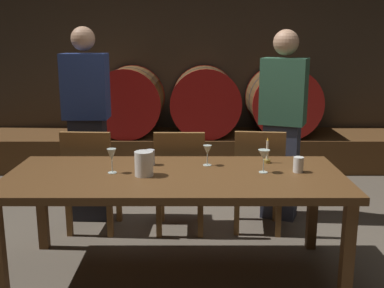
{
  "coord_description": "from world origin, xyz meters",
  "views": [
    {
      "loc": [
        -0.17,
        -3.12,
        1.61
      ],
      "look_at": [
        -0.16,
        0.27,
        0.82
      ],
      "focal_mm": 43.38,
      "sensor_mm": 36.0,
      "label": 1
    }
  ],
  "objects_px": {
    "chair_left": "(89,176)",
    "candle_center": "(265,156)",
    "wine_glass_right": "(262,155)",
    "pitcher": "(142,164)",
    "cup_left": "(148,157)",
    "dining_table": "(173,184)",
    "chair_right": "(256,176)",
    "guest_left": "(85,124)",
    "guest_right": "(280,124)",
    "wine_barrel_center": "(203,101)",
    "wine_glass_center": "(205,151)",
    "chair_center": "(178,177)",
    "wine_barrel_left": "(127,101)",
    "wine_glass_left": "(110,156)",
    "cup_right": "(296,164)",
    "wine_barrel_right": "(280,101)"
  },
  "relations": [
    {
      "from": "chair_center",
      "to": "guest_right",
      "type": "distance_m",
      "value": 1.03
    },
    {
      "from": "cup_left",
      "to": "chair_right",
      "type": "bearing_deg",
      "value": 30.8
    },
    {
      "from": "dining_table",
      "to": "chair_right",
      "type": "bearing_deg",
      "value": 47.75
    },
    {
      "from": "chair_left",
      "to": "guest_right",
      "type": "relative_size",
      "value": 0.53
    },
    {
      "from": "wine_glass_right",
      "to": "cup_left",
      "type": "distance_m",
      "value": 0.8
    },
    {
      "from": "wine_barrel_center",
      "to": "cup_left",
      "type": "bearing_deg",
      "value": -100.15
    },
    {
      "from": "candle_center",
      "to": "wine_glass_center",
      "type": "relative_size",
      "value": 1.29
    },
    {
      "from": "chair_left",
      "to": "cup_left",
      "type": "xyz_separation_m",
      "value": [
        0.54,
        -0.49,
        0.29
      ]
    },
    {
      "from": "guest_left",
      "to": "wine_barrel_center",
      "type": "bearing_deg",
      "value": -121.18
    },
    {
      "from": "wine_barrel_center",
      "to": "wine_glass_left",
      "type": "bearing_deg",
      "value": -104.13
    },
    {
      "from": "guest_left",
      "to": "chair_right",
      "type": "bearing_deg",
      "value": 168.75
    },
    {
      "from": "guest_left",
      "to": "guest_right",
      "type": "distance_m",
      "value": 1.71
    },
    {
      "from": "cup_left",
      "to": "cup_right",
      "type": "relative_size",
      "value": 1.06
    },
    {
      "from": "chair_left",
      "to": "cup_right",
      "type": "relative_size",
      "value": 8.47
    },
    {
      "from": "chair_left",
      "to": "wine_glass_center",
      "type": "xyz_separation_m",
      "value": [
        0.94,
        -0.51,
        0.34
      ]
    },
    {
      "from": "wine_barrel_left",
      "to": "wine_barrel_center",
      "type": "distance_m",
      "value": 0.94
    },
    {
      "from": "chair_center",
      "to": "chair_right",
      "type": "xyz_separation_m",
      "value": [
        0.65,
        0.03,
        0.0
      ]
    },
    {
      "from": "chair_left",
      "to": "pitcher",
      "type": "distance_m",
      "value": 0.97
    },
    {
      "from": "wine_glass_left",
      "to": "chair_right",
      "type": "bearing_deg",
      "value": 33.0
    },
    {
      "from": "chair_right",
      "to": "pitcher",
      "type": "xyz_separation_m",
      "value": [
        -0.86,
        -0.76,
        0.31
      ]
    },
    {
      "from": "candle_center",
      "to": "wine_glass_center",
      "type": "bearing_deg",
      "value": -171.05
    },
    {
      "from": "wine_barrel_center",
      "to": "wine_glass_right",
      "type": "bearing_deg",
      "value": -83.45
    },
    {
      "from": "cup_left",
      "to": "wine_barrel_left",
      "type": "bearing_deg",
      "value": 100.76
    },
    {
      "from": "wine_barrel_left",
      "to": "wine_glass_center",
      "type": "distance_m",
      "value": 2.72
    },
    {
      "from": "wine_barrel_left",
      "to": "chair_right",
      "type": "xyz_separation_m",
      "value": [
        1.33,
        -2.06,
        -0.34
      ]
    },
    {
      "from": "candle_center",
      "to": "pitcher",
      "type": "height_order",
      "value": "candle_center"
    },
    {
      "from": "chair_center",
      "to": "guest_right",
      "type": "bearing_deg",
      "value": -158.3
    },
    {
      "from": "dining_table",
      "to": "guest_left",
      "type": "height_order",
      "value": "guest_left"
    },
    {
      "from": "wine_barrel_right",
      "to": "candle_center",
      "type": "height_order",
      "value": "wine_barrel_right"
    },
    {
      "from": "candle_center",
      "to": "chair_left",
      "type": "bearing_deg",
      "value": 162.37
    },
    {
      "from": "guest_left",
      "to": "cup_left",
      "type": "distance_m",
      "value": 1.01
    },
    {
      "from": "wine_barrel_left",
      "to": "wine_barrel_right",
      "type": "distance_m",
      "value": 1.9
    },
    {
      "from": "chair_center",
      "to": "cup_right",
      "type": "bearing_deg",
      "value": 141.27
    },
    {
      "from": "wine_barrel_left",
      "to": "chair_left",
      "type": "distance_m",
      "value": 2.1
    },
    {
      "from": "guest_right",
      "to": "cup_left",
      "type": "height_order",
      "value": "guest_right"
    },
    {
      "from": "wine_barrel_center",
      "to": "guest_left",
      "type": "height_order",
      "value": "guest_left"
    },
    {
      "from": "guest_left",
      "to": "wine_glass_left",
      "type": "xyz_separation_m",
      "value": [
        0.38,
        -1.0,
        -0.03
      ]
    },
    {
      "from": "cup_right",
      "to": "wine_glass_left",
      "type": "bearing_deg",
      "value": -179.13
    },
    {
      "from": "chair_left",
      "to": "chair_right",
      "type": "relative_size",
      "value": 1.0
    },
    {
      "from": "wine_glass_right",
      "to": "cup_left",
      "type": "height_order",
      "value": "wine_glass_right"
    },
    {
      "from": "wine_barrel_right",
      "to": "guest_right",
      "type": "distance_m",
      "value": 1.76
    },
    {
      "from": "pitcher",
      "to": "cup_left",
      "type": "relative_size",
      "value": 1.47
    },
    {
      "from": "dining_table",
      "to": "guest_left",
      "type": "relative_size",
      "value": 1.32
    },
    {
      "from": "chair_left",
      "to": "wine_glass_right",
      "type": "xyz_separation_m",
      "value": [
        1.31,
        -0.68,
        0.35
      ]
    },
    {
      "from": "chair_left",
      "to": "guest_left",
      "type": "bearing_deg",
      "value": -72.38
    },
    {
      "from": "chair_right",
      "to": "wine_barrel_center",
      "type": "bearing_deg",
      "value": -73.25
    },
    {
      "from": "chair_left",
      "to": "cup_right",
      "type": "height_order",
      "value": "chair_left"
    },
    {
      "from": "wine_glass_left",
      "to": "chair_center",
      "type": "bearing_deg",
      "value": 57.4
    },
    {
      "from": "chair_center",
      "to": "wine_glass_left",
      "type": "height_order",
      "value": "wine_glass_left"
    },
    {
      "from": "chair_left",
      "to": "candle_center",
      "type": "distance_m",
      "value": 1.47
    }
  ]
}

